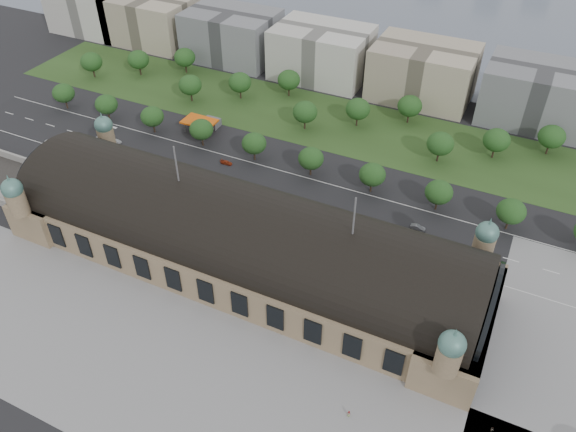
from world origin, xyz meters
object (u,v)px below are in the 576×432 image
at_px(parked_car_1, 146,176).
at_px(bus_mid, 355,222).
at_px(bus_east, 302,216).
at_px(traffic_car_1, 117,141).
at_px(pedestrian_2, 492,429).
at_px(parked_car_0, 113,172).
at_px(petrol_station, 206,122).
at_px(parked_car_3, 150,182).
at_px(parked_car_6, 225,200).
at_px(traffic_car_3, 226,163).
at_px(parked_car_5, 182,194).
at_px(pedestrian_0, 349,414).
at_px(parked_car_4, 137,180).
at_px(bus_west, 226,193).
at_px(traffic_car_0, 49,141).
at_px(traffic_car_5, 418,227).
at_px(traffic_car_4, 305,209).
at_px(parked_car_2, 131,174).

height_order(parked_car_1, bus_mid, bus_mid).
bearing_deg(bus_east, parked_car_1, 95.85).
relative_size(traffic_car_1, bus_mid, 0.33).
bearing_deg(pedestrian_2, parked_car_0, 72.55).
xyz_separation_m(petrol_station, parked_car_3, (2.69, -43.36, -2.26)).
xyz_separation_m(parked_car_6, bus_east, (29.06, 2.42, 1.06)).
bearing_deg(parked_car_3, traffic_car_3, 108.04).
bearing_deg(parked_car_0, parked_car_6, 68.90).
relative_size(parked_car_5, parked_car_6, 0.96).
bearing_deg(parked_car_3, pedestrian_2, 37.44).
bearing_deg(pedestrian_2, parked_car_3, 70.33).
height_order(traffic_car_1, pedestrian_0, pedestrian_0).
relative_size(parked_car_5, bus_mid, 0.44).
relative_size(parked_car_1, parked_car_4, 1.21).
relative_size(parked_car_1, parked_car_3, 1.18).
height_order(parked_car_6, pedestrian_0, pedestrian_0).
bearing_deg(bus_west, parked_car_4, 99.57).
bearing_deg(traffic_car_0, traffic_car_1, 119.44).
xyz_separation_m(traffic_car_0, traffic_car_5, (151.26, 12.58, 0.10)).
xyz_separation_m(parked_car_1, parked_car_3, (3.96, -2.83, 0.02)).
bearing_deg(parked_car_6, parked_car_3, -121.98).
bearing_deg(bus_east, parked_car_5, 101.47).
relative_size(traffic_car_5, parked_car_3, 1.22).
xyz_separation_m(traffic_car_5, parked_car_6, (-65.93, -15.04, -0.03)).
distance_m(traffic_car_5, pedestrian_0, 74.84).
distance_m(traffic_car_3, parked_car_3, 30.06).
distance_m(traffic_car_4, pedestrian_0, 79.16).
relative_size(traffic_car_1, traffic_car_3, 0.82).
distance_m(traffic_car_1, parked_car_3, 34.51).
relative_size(bus_west, pedestrian_2, 7.87).
distance_m(parked_car_4, bus_east, 65.29).
xyz_separation_m(bus_east, pedestrian_2, (72.53, -51.09, -0.99)).
bearing_deg(traffic_car_1, parked_car_6, -106.51).
bearing_deg(parked_car_1, parked_car_3, 17.27).
height_order(traffic_car_4, bus_mid, bus_mid).
bearing_deg(parked_car_1, parked_car_4, -57.47).
bearing_deg(parked_car_6, traffic_car_0, -128.74).
height_order(traffic_car_4, parked_car_3, traffic_car_4).
bearing_deg(traffic_car_0, bus_east, 93.21).
distance_m(traffic_car_3, traffic_car_5, 77.98).
height_order(petrol_station, parked_car_3, petrol_station).
relative_size(parked_car_2, bus_mid, 0.48).
xyz_separation_m(parked_car_1, bus_mid, (80.74, 7.24, 0.96)).
bearing_deg(parked_car_3, petrol_station, 150.15).
height_order(traffic_car_4, pedestrian_0, pedestrian_0).
xyz_separation_m(traffic_car_5, parked_car_2, (-106.35, -16.52, -0.00)).
bearing_deg(pedestrian_0, parked_car_5, 145.77).
xyz_separation_m(traffic_car_4, parked_car_4, (-63.63, -11.02, -0.13)).
bearing_deg(bus_west, traffic_car_0, 89.74).
distance_m(parked_car_4, parked_car_6, 36.12).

